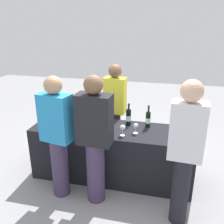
{
  "coord_description": "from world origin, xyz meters",
  "views": [
    {
      "loc": [
        0.73,
        -3.09,
        2.23
      ],
      "look_at": [
        0.0,
        0.0,
        1.03
      ],
      "focal_mm": 39.53,
      "sensor_mm": 36.0,
      "label": 1
    }
  ],
  "objects_px": {
    "wine_glass_2": "(79,124)",
    "wine_glass_3": "(123,128)",
    "guest_0": "(57,135)",
    "wine_bottle_1": "(128,117)",
    "guest_2": "(185,150)",
    "guest_1": "(95,138)",
    "wine_glass_1": "(63,121)",
    "wine_glass_0": "(58,119)",
    "server_pouring": "(115,107)",
    "wine_bottle_3": "(174,122)",
    "wine_bottle_2": "(148,119)",
    "wine_bottle_0": "(89,116)",
    "wine_glass_4": "(136,126)"
  },
  "relations": [
    {
      "from": "wine_glass_0",
      "to": "wine_glass_1",
      "type": "bearing_deg",
      "value": -35.46
    },
    {
      "from": "wine_bottle_3",
      "to": "guest_2",
      "type": "relative_size",
      "value": 0.19
    },
    {
      "from": "wine_bottle_1",
      "to": "wine_glass_0",
      "type": "relative_size",
      "value": 2.54
    },
    {
      "from": "wine_glass_1",
      "to": "guest_2",
      "type": "xyz_separation_m",
      "value": [
        1.63,
        -0.55,
        0.05
      ]
    },
    {
      "from": "server_pouring",
      "to": "guest_1",
      "type": "relative_size",
      "value": 0.95
    },
    {
      "from": "wine_glass_2",
      "to": "wine_glass_3",
      "type": "xyz_separation_m",
      "value": [
        0.61,
        -0.01,
        0.01
      ]
    },
    {
      "from": "wine_glass_1",
      "to": "guest_0",
      "type": "height_order",
      "value": "guest_0"
    },
    {
      "from": "wine_glass_2",
      "to": "wine_glass_3",
      "type": "height_order",
      "value": "wine_glass_3"
    },
    {
      "from": "wine_bottle_0",
      "to": "wine_glass_2",
      "type": "bearing_deg",
      "value": -103.98
    },
    {
      "from": "guest_2",
      "to": "guest_0",
      "type": "bearing_deg",
      "value": 178.63
    },
    {
      "from": "wine_bottle_1",
      "to": "wine_glass_1",
      "type": "bearing_deg",
      "value": -159.69
    },
    {
      "from": "wine_bottle_0",
      "to": "guest_2",
      "type": "height_order",
      "value": "guest_2"
    },
    {
      "from": "wine_bottle_2",
      "to": "wine_glass_0",
      "type": "bearing_deg",
      "value": -169.86
    },
    {
      "from": "wine_bottle_3",
      "to": "wine_glass_3",
      "type": "xyz_separation_m",
      "value": [
        -0.66,
        -0.34,
        -0.01
      ]
    },
    {
      "from": "wine_glass_3",
      "to": "guest_1",
      "type": "relative_size",
      "value": 0.09
    },
    {
      "from": "wine_bottle_2",
      "to": "guest_0",
      "type": "height_order",
      "value": "guest_0"
    },
    {
      "from": "wine_glass_2",
      "to": "wine_bottle_3",
      "type": "bearing_deg",
      "value": 14.65
    },
    {
      "from": "guest_0",
      "to": "guest_1",
      "type": "height_order",
      "value": "guest_1"
    },
    {
      "from": "wine_bottle_1",
      "to": "server_pouring",
      "type": "height_order",
      "value": "server_pouring"
    },
    {
      "from": "wine_bottle_1",
      "to": "guest_0",
      "type": "bearing_deg",
      "value": -136.48
    },
    {
      "from": "wine_glass_1",
      "to": "server_pouring",
      "type": "height_order",
      "value": "server_pouring"
    },
    {
      "from": "guest_0",
      "to": "wine_bottle_1",
      "type": "bearing_deg",
      "value": 54.91
    },
    {
      "from": "wine_glass_3",
      "to": "guest_2",
      "type": "distance_m",
      "value": 0.92
    },
    {
      "from": "wine_glass_2",
      "to": "guest_0",
      "type": "height_order",
      "value": "guest_0"
    },
    {
      "from": "wine_bottle_1",
      "to": "wine_bottle_3",
      "type": "height_order",
      "value": "wine_bottle_1"
    },
    {
      "from": "wine_glass_0",
      "to": "guest_2",
      "type": "xyz_separation_m",
      "value": [
        1.74,
        -0.63,
        0.07
      ]
    },
    {
      "from": "wine_bottle_2",
      "to": "wine_bottle_3",
      "type": "relative_size",
      "value": 1.03
    },
    {
      "from": "wine_glass_3",
      "to": "guest_0",
      "type": "xyz_separation_m",
      "value": [
        -0.76,
        -0.37,
        -0.01
      ]
    },
    {
      "from": "wine_glass_3",
      "to": "server_pouring",
      "type": "bearing_deg",
      "value": 109.46
    },
    {
      "from": "wine_glass_0",
      "to": "guest_2",
      "type": "relative_size",
      "value": 0.08
    },
    {
      "from": "wine_bottle_3",
      "to": "wine_glass_3",
      "type": "height_order",
      "value": "wine_bottle_3"
    },
    {
      "from": "wine_bottle_3",
      "to": "guest_1",
      "type": "bearing_deg",
      "value": -142.7
    },
    {
      "from": "wine_bottle_2",
      "to": "wine_glass_4",
      "type": "relative_size",
      "value": 2.25
    },
    {
      "from": "guest_1",
      "to": "wine_bottle_0",
      "type": "bearing_deg",
      "value": 116.62
    },
    {
      "from": "guest_2",
      "to": "server_pouring",
      "type": "bearing_deg",
      "value": 132.46
    },
    {
      "from": "wine_bottle_2",
      "to": "wine_bottle_0",
      "type": "bearing_deg",
      "value": -173.73
    },
    {
      "from": "wine_glass_1",
      "to": "guest_2",
      "type": "bearing_deg",
      "value": -18.65
    },
    {
      "from": "wine_glass_1",
      "to": "guest_2",
      "type": "height_order",
      "value": "guest_2"
    },
    {
      "from": "wine_bottle_3",
      "to": "guest_0",
      "type": "bearing_deg",
      "value": -153.44
    },
    {
      "from": "wine_bottle_3",
      "to": "guest_2",
      "type": "height_order",
      "value": "guest_2"
    },
    {
      "from": "guest_1",
      "to": "wine_glass_1",
      "type": "bearing_deg",
      "value": 147.98
    },
    {
      "from": "wine_bottle_3",
      "to": "wine_glass_0",
      "type": "relative_size",
      "value": 2.44
    },
    {
      "from": "wine_glass_1",
      "to": "guest_2",
      "type": "relative_size",
      "value": 0.09
    },
    {
      "from": "wine_bottle_2",
      "to": "guest_1",
      "type": "xyz_separation_m",
      "value": [
        -0.57,
        -0.72,
        -0.0
      ]
    },
    {
      "from": "wine_bottle_1",
      "to": "wine_bottle_2",
      "type": "relative_size",
      "value": 1.01
    },
    {
      "from": "wine_bottle_0",
      "to": "wine_bottle_2",
      "type": "bearing_deg",
      "value": 6.27
    },
    {
      "from": "guest_2",
      "to": "wine_glass_1",
      "type": "bearing_deg",
      "value": 165.15
    },
    {
      "from": "guest_0",
      "to": "guest_1",
      "type": "relative_size",
      "value": 0.98
    },
    {
      "from": "wine_glass_1",
      "to": "server_pouring",
      "type": "relative_size",
      "value": 0.1
    },
    {
      "from": "wine_glass_0",
      "to": "wine_glass_1",
      "type": "xyz_separation_m",
      "value": [
        0.12,
        -0.08,
        0.02
      ]
    }
  ]
}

